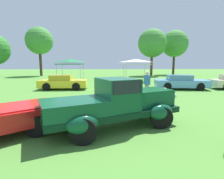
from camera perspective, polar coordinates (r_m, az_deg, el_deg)
The scene contains 10 objects.
ground_plane at distance 6.69m, azimuth -4.10°, elevation -10.66°, with size 120.00×120.00×0.00m, color #4C8433.
feature_pickup_truck at distance 5.92m, azimuth 0.86°, elevation -4.41°, with size 4.77×3.20×1.70m.
show_car_yellow at distance 15.46m, azimuth -15.64°, elevation 2.27°, with size 3.96×1.76×1.22m.
show_car_skyblue at distance 16.08m, azimuth 21.47°, elevation 2.23°, with size 4.51×2.24×1.22m.
spectator_between_cars at distance 11.29m, azimuth 11.28°, elevation 1.83°, with size 0.36×0.46×1.69m.
canopy_tent_left_field at distance 22.46m, azimuth -13.36°, elevation 8.87°, with size 3.05×3.05×2.71m.
canopy_tent_center_field at distance 21.80m, azimuth 7.86°, elevation 9.03°, with size 3.07×3.07×2.71m.
treeline_mid_left at distance 33.59m, azimuth -22.53°, elevation 14.37°, with size 4.62×4.62×8.33m.
treeline_center at distance 32.49m, azimuth 12.91°, elevation 14.42°, with size 4.94×4.94×8.15m.
treeline_mid_right at distance 36.65m, azimuth 19.67°, elevation 13.80°, with size 5.04×5.04×8.42m.
Camera 1 is at (0.24, -6.31, 2.19)m, focal length 28.15 mm.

